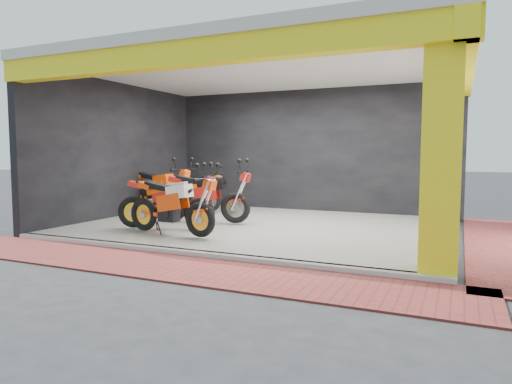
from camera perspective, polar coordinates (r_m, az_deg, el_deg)
ground at (r=8.56m, az=-4.14°, el=-6.67°), size 80.00×80.00×0.00m
showroom_floor at (r=10.32m, az=1.15°, el=-4.39°), size 8.00×6.00×0.10m
showroom_ceiling at (r=10.36m, az=1.18°, el=15.37°), size 8.40×6.40×0.20m
back_wall at (r=13.10m, az=6.50°, el=5.00°), size 8.20×0.20×3.50m
left_wall at (r=12.38m, az=-16.64°, el=4.84°), size 0.20×6.20×3.50m
corner_column at (r=6.63m, az=22.22°, el=4.87°), size 0.50×0.50×3.50m
header_beam_front at (r=7.69m, az=-8.00°, el=16.77°), size 8.40×0.30×0.40m
header_beam_right at (r=9.51m, az=24.70°, el=14.06°), size 0.30×6.40×0.40m
floor_kerb at (r=7.68m, az=-7.79°, el=-7.64°), size 8.00×0.20×0.10m
paver_front at (r=7.06m, az=-11.19°, el=-9.10°), size 9.00×1.40×0.03m
paver_right at (r=9.56m, az=28.82°, el=-5.95°), size 1.40×7.00×0.03m
moto_hero at (r=8.64m, az=-7.01°, el=-1.32°), size 2.32×1.08×1.37m
moto_row_a at (r=9.59m, az=-7.11°, el=-0.72°), size 2.38×1.46×1.36m
moto_row_b at (r=10.30m, az=-2.60°, el=-0.13°), size 2.46×1.26×1.43m
moto_row_c at (r=11.89m, az=-9.73°, el=0.51°), size 2.48×1.28×1.44m
moto_row_d at (r=12.51m, az=-5.66°, el=0.28°), size 2.04×0.81×1.23m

